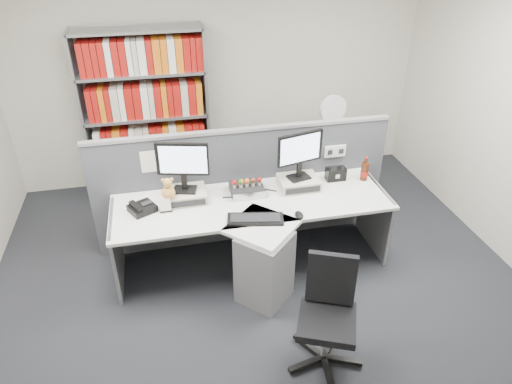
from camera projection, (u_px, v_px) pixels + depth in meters
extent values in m
plane|color=#26282D|center=(272.00, 320.00, 4.04)|extent=(5.50, 5.50, 0.00)
cube|color=beige|center=(219.00, 74.00, 5.64)|extent=(5.00, 0.04, 2.70)
cube|color=#484A51|center=(243.00, 187.00, 4.76)|extent=(3.00, 0.05, 1.25)
cube|color=#9E9DA3|center=(242.00, 130.00, 4.43)|extent=(3.00, 0.07, 0.03)
cube|color=white|center=(335.00, 151.00, 4.74)|extent=(0.22, 0.04, 0.12)
cube|color=white|center=(149.00, 160.00, 4.35)|extent=(0.16, 0.00, 0.22)
cube|color=white|center=(192.00, 156.00, 4.43)|extent=(0.16, 0.00, 0.22)
cube|color=white|center=(312.00, 144.00, 4.65)|extent=(0.16, 0.00, 0.22)
cube|color=white|center=(252.00, 202.00, 4.36)|extent=(2.60, 0.80, 0.03)
cube|color=white|center=(262.00, 227.00, 4.03)|extent=(0.74, 0.74, 0.03)
cube|color=gray|center=(265.00, 268.00, 4.11)|extent=(0.57, 0.57, 0.69)
cube|color=gray|center=(117.00, 250.00, 4.30)|extent=(0.03, 0.70, 0.72)
cube|color=gray|center=(374.00, 216.00, 4.78)|extent=(0.03, 0.70, 0.72)
cube|color=gray|center=(245.00, 213.00, 4.85)|extent=(2.50, 0.02, 0.45)
cube|color=beige|center=(186.00, 195.00, 4.35)|extent=(0.38, 0.30, 0.10)
cube|color=black|center=(187.00, 204.00, 4.22)|extent=(0.34, 0.01, 0.06)
cube|color=beige|center=(298.00, 182.00, 4.55)|extent=(0.38, 0.30, 0.10)
cube|color=black|center=(303.00, 190.00, 4.43)|extent=(0.34, 0.01, 0.06)
cube|color=black|center=(185.00, 190.00, 4.32)|extent=(0.24, 0.20, 0.02)
cube|color=black|center=(184.00, 182.00, 4.27)|extent=(0.05, 0.04, 0.17)
cube|color=black|center=(182.00, 159.00, 4.15)|extent=(0.47, 0.15, 0.31)
cube|color=#C0D9FF|center=(183.00, 160.00, 4.14)|extent=(0.41, 0.11, 0.27)
cube|color=black|center=(299.00, 177.00, 4.52)|extent=(0.24, 0.19, 0.02)
cube|color=black|center=(299.00, 170.00, 4.48)|extent=(0.05, 0.04, 0.17)
cube|color=black|center=(300.00, 148.00, 4.36)|extent=(0.46, 0.15, 0.31)
cube|color=#C0D9FF|center=(300.00, 149.00, 4.34)|extent=(0.41, 0.11, 0.26)
cube|color=black|center=(247.00, 189.00, 4.46)|extent=(0.31, 0.27, 0.08)
cube|color=silver|center=(250.00, 196.00, 4.35)|extent=(0.31, 0.01, 0.08)
cylinder|color=beige|center=(235.00, 186.00, 4.39)|extent=(0.03, 0.03, 0.03)
sphere|color=#A5140F|center=(234.00, 182.00, 4.37)|extent=(0.05, 0.05, 0.05)
cylinder|color=beige|center=(241.00, 186.00, 4.40)|extent=(0.03, 0.03, 0.03)
sphere|color=#19721E|center=(241.00, 182.00, 4.38)|extent=(0.05, 0.05, 0.05)
cylinder|color=beige|center=(247.00, 185.00, 4.41)|extent=(0.03, 0.03, 0.03)
sphere|color=orange|center=(247.00, 181.00, 4.39)|extent=(0.05, 0.05, 0.05)
cylinder|color=beige|center=(253.00, 184.00, 4.43)|extent=(0.03, 0.03, 0.03)
sphere|color=#593319|center=(253.00, 180.00, 4.40)|extent=(0.05, 0.05, 0.05)
cylinder|color=beige|center=(259.00, 183.00, 4.44)|extent=(0.03, 0.03, 0.03)
sphere|color=#A5140F|center=(259.00, 180.00, 4.41)|extent=(0.05, 0.05, 0.05)
cylinder|color=beige|center=(241.00, 185.00, 4.40)|extent=(0.03, 0.03, 0.03)
sphere|color=orange|center=(241.00, 182.00, 4.38)|extent=(0.05, 0.05, 0.05)
cube|color=black|center=(255.00, 219.00, 4.07)|extent=(0.52, 0.28, 0.03)
cube|color=black|center=(255.00, 218.00, 4.07)|extent=(0.45, 0.21, 0.01)
ellipsoid|color=black|center=(299.00, 215.00, 4.12)|extent=(0.07, 0.12, 0.04)
cube|color=black|center=(142.00, 208.00, 4.19)|extent=(0.28, 0.28, 0.06)
cube|color=black|center=(136.00, 206.00, 4.14)|extent=(0.13, 0.18, 0.03)
cube|color=black|center=(147.00, 203.00, 4.20)|extent=(0.11, 0.10, 0.01)
cube|color=black|center=(166.00, 210.00, 4.21)|extent=(0.11, 0.07, 0.02)
cube|color=white|center=(165.00, 205.00, 4.15)|extent=(0.10, 0.04, 0.11)
cube|color=white|center=(165.00, 202.00, 4.19)|extent=(0.10, 0.04, 0.11)
sphere|color=gold|center=(169.00, 193.00, 4.17)|extent=(0.12, 0.12, 0.12)
sphere|color=gold|center=(167.00, 183.00, 4.12)|extent=(0.08, 0.08, 0.08)
sphere|color=gold|center=(163.00, 180.00, 4.10)|extent=(0.03, 0.03, 0.03)
sphere|color=gold|center=(171.00, 179.00, 4.11)|extent=(0.03, 0.03, 0.03)
cube|color=black|center=(336.00, 174.00, 4.67)|extent=(0.20, 0.11, 0.13)
cylinder|color=#3F190A|center=(364.00, 171.00, 4.65)|extent=(0.07, 0.07, 0.19)
cylinder|color=#A5140F|center=(364.00, 173.00, 4.67)|extent=(0.08, 0.08, 0.05)
cylinder|color=#3F190A|center=(366.00, 161.00, 4.59)|extent=(0.03, 0.03, 0.05)
cylinder|color=#A5140F|center=(366.00, 158.00, 4.58)|extent=(0.03, 0.03, 0.01)
cube|color=gray|center=(85.00, 121.00, 5.28)|extent=(0.03, 0.40, 2.00)
cube|color=gray|center=(206.00, 112.00, 5.53)|extent=(0.03, 0.40, 2.00)
cube|color=gray|center=(147.00, 111.00, 5.56)|extent=(1.40, 0.02, 2.00)
cube|color=gray|center=(156.00, 189.00, 5.91)|extent=(1.38, 0.40, 0.03)
cube|color=gray|center=(152.00, 154.00, 5.65)|extent=(1.38, 0.40, 0.03)
cube|color=gray|center=(147.00, 115.00, 5.39)|extent=(1.38, 0.40, 0.03)
cube|color=gray|center=(141.00, 72.00, 5.14)|extent=(1.38, 0.40, 0.03)
cube|color=gray|center=(136.00, 29.00, 4.90)|extent=(1.38, 0.40, 0.03)
cube|color=#A5140F|center=(155.00, 177.00, 5.79)|extent=(1.24, 0.28, 0.36)
cube|color=orange|center=(150.00, 140.00, 5.53)|extent=(1.24, 0.28, 0.36)
cube|color=beige|center=(145.00, 100.00, 5.27)|extent=(1.24, 0.28, 0.36)
cube|color=white|center=(139.00, 55.00, 5.01)|extent=(1.24, 0.28, 0.36)
cube|color=gray|center=(327.00, 165.00, 5.75)|extent=(0.45, 0.60, 0.70)
cube|color=black|center=(337.00, 164.00, 5.41)|extent=(0.40, 0.02, 0.28)
cube|color=black|center=(335.00, 188.00, 5.58)|extent=(0.40, 0.02, 0.28)
cylinder|color=white|center=(330.00, 138.00, 5.56)|extent=(0.20, 0.20, 0.03)
cylinder|color=white|center=(330.00, 129.00, 5.50)|extent=(0.03, 0.03, 0.20)
cylinder|color=white|center=(333.00, 109.00, 5.35)|extent=(0.33, 0.11, 0.33)
cylinder|color=silver|center=(332.00, 108.00, 5.37)|extent=(0.33, 0.10, 0.33)
cylinder|color=silver|center=(325.00, 340.00, 3.56)|extent=(0.05, 0.05, 0.37)
cube|color=black|center=(327.00, 322.00, 3.46)|extent=(0.56, 0.56, 0.06)
cube|color=black|center=(331.00, 278.00, 3.48)|extent=(0.38, 0.24, 0.43)
cube|color=black|center=(344.00, 360.00, 3.63)|extent=(0.27, 0.15, 0.04)
cylinder|color=black|center=(359.00, 364.00, 3.62)|extent=(0.05, 0.05, 0.03)
cube|color=black|center=(331.00, 342.00, 3.78)|extent=(0.22, 0.24, 0.04)
cylinder|color=black|center=(335.00, 334.00, 3.87)|extent=(0.05, 0.05, 0.03)
cube|color=black|center=(307.00, 345.00, 3.76)|extent=(0.18, 0.26, 0.04)
cylinder|color=black|center=(297.00, 338.00, 3.84)|extent=(0.05, 0.05, 0.03)
cube|color=black|center=(305.00, 364.00, 3.60)|extent=(0.28, 0.11, 0.04)
cylinder|color=black|center=(292.00, 371.00, 3.57)|extent=(0.05, 0.05, 0.03)
cube|color=black|center=(328.00, 375.00, 3.52)|extent=(0.07, 0.28, 0.04)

